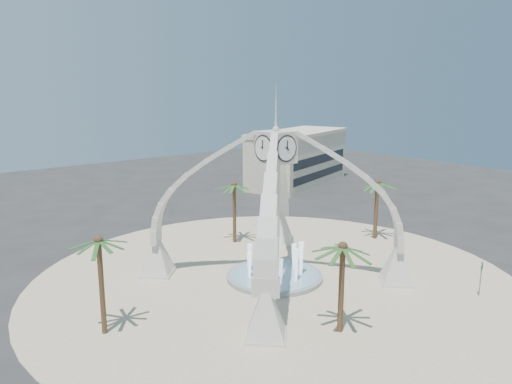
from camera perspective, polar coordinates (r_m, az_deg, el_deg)
ground at (r=42.26m, az=2.13°, el=-9.89°), size 140.00×140.00×0.00m
plaza at (r=42.24m, az=2.13°, el=-9.85°), size 40.00×40.00×0.06m
clock_tower at (r=40.27m, az=2.20°, el=-1.30°), size 17.94×17.94×16.30m
fountain at (r=42.15m, az=2.13°, el=-9.52°), size 8.00×8.00×3.62m
building_ne at (r=80.95m, az=4.80°, el=3.94°), size 21.87×14.17×8.60m
palm_east at (r=52.68m, az=13.72°, el=0.99°), size 4.38×4.38×6.85m
palm_west at (r=32.79m, az=-17.56°, el=-5.45°), size 4.01×4.01×7.06m
palm_north at (r=49.95m, az=-2.51°, el=0.74°), size 4.66×4.66×6.78m
palm_south at (r=32.13m, az=9.90°, el=-6.30°), size 4.43×4.43×6.61m
street_sign at (r=41.84m, az=24.35°, el=-8.31°), size 0.99×0.34×2.80m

